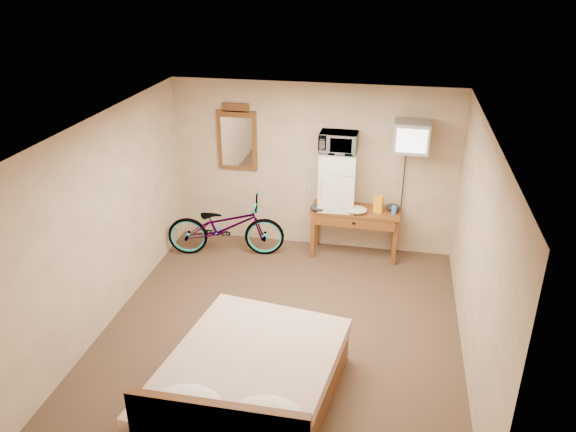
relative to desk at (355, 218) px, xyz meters
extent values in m
plane|color=#412F20|center=(-0.68, -2.00, -0.62)|extent=(4.60, 4.60, 0.00)
plane|color=silver|center=(-0.68, -2.00, 1.88)|extent=(4.60, 4.60, 0.00)
cube|color=beige|center=(-0.68, 0.30, 0.63)|extent=(4.20, 0.04, 2.50)
cube|color=beige|center=(-0.68, -4.30, 0.63)|extent=(4.20, 0.04, 2.50)
cube|color=beige|center=(-2.78, -2.00, 0.63)|extent=(0.04, 4.60, 2.50)
cube|color=beige|center=(1.42, -2.00, 0.63)|extent=(0.04, 4.60, 2.50)
cube|color=beige|center=(-0.76, 0.29, 0.30)|extent=(0.08, 0.01, 0.13)
cube|color=brown|center=(0.00, 0.04, 0.11)|extent=(1.30, 0.54, 0.04)
cube|color=brown|center=(-0.59, -0.16, -0.27)|extent=(0.06, 0.06, 0.71)
cube|color=brown|center=(0.59, -0.16, -0.27)|extent=(0.06, 0.06, 0.71)
cube|color=brown|center=(-0.59, 0.24, -0.27)|extent=(0.06, 0.06, 0.71)
cube|color=brown|center=(0.59, 0.24, -0.27)|extent=(0.06, 0.06, 0.71)
cube|color=brown|center=(0.00, -0.18, 0.01)|extent=(1.17, 0.08, 0.16)
cube|color=black|center=(0.00, -0.20, 0.01)|extent=(0.05, 0.02, 0.03)
cube|color=white|center=(-0.29, 0.05, 0.55)|extent=(0.54, 0.52, 0.84)
cube|color=gray|center=(-0.29, -0.20, 0.72)|extent=(0.51, 0.01, 0.00)
cylinder|color=gray|center=(-0.47, -0.21, 0.50)|extent=(0.02, 0.02, 0.30)
imported|color=white|center=(-0.29, 0.05, 1.11)|extent=(0.53, 0.36, 0.29)
cube|color=#FEA216|center=(0.32, -0.02, 0.25)|extent=(0.14, 0.11, 0.25)
cylinder|color=#3C7DCE|center=(0.55, -0.04, 0.19)|extent=(0.07, 0.07, 0.12)
ellipsoid|color=silver|center=(0.01, -0.11, 0.18)|extent=(0.33, 0.25, 0.10)
ellipsoid|color=black|center=(-0.51, -0.13, 0.18)|extent=(0.26, 0.20, 0.10)
ellipsoid|color=black|center=(0.54, 0.09, 0.17)|extent=(0.21, 0.17, 0.10)
cube|color=black|center=(0.70, 0.28, 1.16)|extent=(0.14, 0.02, 0.14)
cylinder|color=black|center=(0.70, 0.24, 1.16)|extent=(0.05, 0.30, 0.05)
cube|color=gray|center=(0.70, 0.02, 1.26)|extent=(0.49, 0.41, 0.42)
cube|color=white|center=(0.70, -0.19, 1.26)|extent=(0.40, 0.02, 0.32)
cube|color=black|center=(0.70, 0.22, 1.26)|extent=(0.30, 0.02, 0.26)
cube|color=brown|center=(-1.82, 0.27, 0.98)|extent=(0.60, 0.04, 0.90)
cube|color=brown|center=(-1.82, 0.27, 1.48)|extent=(0.40, 0.04, 0.13)
cube|color=white|center=(-1.82, 0.25, 0.96)|extent=(0.47, 0.01, 0.74)
imported|color=black|center=(-1.88, -0.30, -0.17)|extent=(1.81, 0.91, 0.91)
cube|color=brown|center=(-0.73, -3.30, -0.42)|extent=(1.78, 2.21, 0.40)
cube|color=beige|center=(-0.73, -3.30, -0.17)|extent=(1.82, 2.26, 0.14)
ellipsoid|color=white|center=(-1.09, -3.95, -0.04)|extent=(0.57, 0.35, 0.20)
ellipsoid|color=white|center=(-0.38, -3.95, -0.04)|extent=(0.57, 0.35, 0.20)
camera|label=1|loc=(0.47, -7.46, 3.44)|focal=35.00mm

